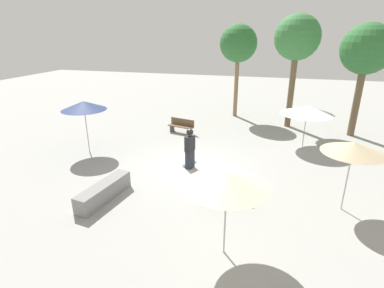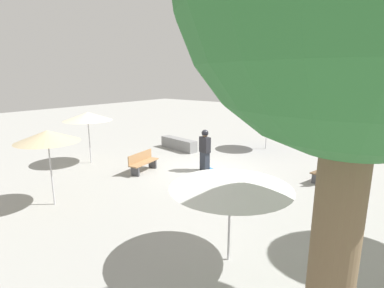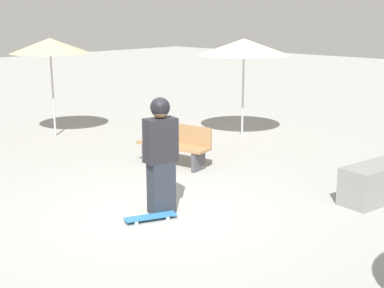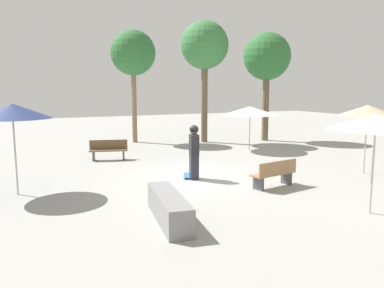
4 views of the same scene
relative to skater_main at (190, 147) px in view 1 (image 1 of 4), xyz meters
The scene contains 13 objects.
ground_plane 0.99m from the skater_main, 59.75° to the right, with size 60.00×60.00×0.00m, color #9E9E99.
skater_main is the anchor object (origin of this frame).
skateboard 1.00m from the skater_main, 19.29° to the left, with size 0.81×0.51×0.07m.
concrete_ledge 4.16m from the skater_main, 146.33° to the left, with size 2.54×0.94×0.63m.
bench_near 5.03m from the skater_main, 21.60° to the left, with size 0.83×1.66×0.85m.
bench_far 2.77m from the skater_main, 138.87° to the right, with size 0.70×1.65×0.85m.
shade_umbrella_white 6.67m from the skater_main, 50.09° to the right, with size 2.70×2.70×2.18m.
shade_umbrella_cream 5.70m from the skater_main, 154.62° to the right, with size 2.25×2.25×2.46m.
shade_umbrella_tan 6.34m from the skater_main, 107.11° to the right, with size 1.96×1.96×2.46m.
shade_umbrella_navy 5.62m from the skater_main, 85.14° to the left, with size 2.14×2.14×2.62m.
palm_tree_left 11.16m from the skater_main, 49.02° to the right, with size 2.72×2.72×6.23m.
palm_tree_right 10.24m from the skater_main, ahead, with size 2.50×2.50×6.25m.
palm_tree_center_right 9.93m from the skater_main, 29.24° to the right, with size 2.66×2.66×6.76m.
Camera 1 is at (-11.76, -3.28, 5.74)m, focal length 28.00 mm.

